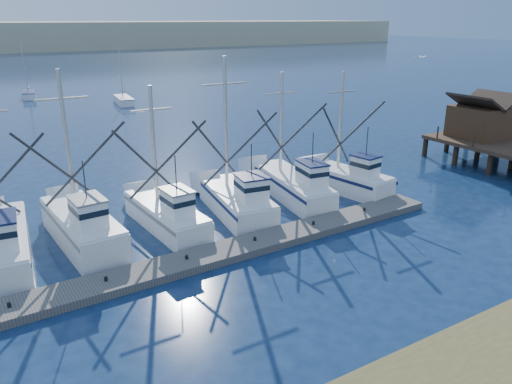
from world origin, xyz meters
TOP-DOWN VIEW (x-y plane):
  - ground at (0.00, 0.00)m, footprint 500.00×500.00m
  - floating_dock at (-6.92, 6.73)m, footprint 30.38×2.86m
  - trawler_fleet at (-7.77, 11.71)m, footprint 29.67×8.70m
  - sailboat_near at (4.33, 56.87)m, footprint 2.60×6.39m
  - sailboat_far at (-6.45, 69.88)m, footprint 2.45×5.52m
  - flying_gull at (12.10, 10.90)m, footprint 1.10×0.20m

SIDE VIEW (x-z plane):
  - ground at x=0.00m, z-range 0.00..0.00m
  - floating_dock at x=-6.92m, z-range 0.00..0.40m
  - sailboat_near at x=4.33m, z-range -3.56..4.54m
  - sailboat_far at x=-6.45m, z-range -3.55..4.55m
  - trawler_fleet at x=-7.77m, z-range -3.79..5.75m
  - flying_gull at x=12.10m, z-range 8.93..9.13m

